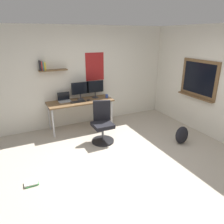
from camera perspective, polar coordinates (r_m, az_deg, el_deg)
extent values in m
plane|color=#ADA393|center=(4.23, 4.50, -13.96)|extent=(5.20, 5.20, 0.00)
cube|color=silver|center=(5.84, -7.47, 9.48)|extent=(5.00, 0.10, 2.60)
cube|color=brown|center=(5.45, -15.60, 10.82)|extent=(0.68, 0.20, 0.02)
cube|color=#A51E1E|center=(5.84, -4.67, 12.08)|extent=(0.52, 0.01, 0.74)
cube|color=black|center=(5.41, -18.87, 11.79)|extent=(0.04, 0.14, 0.23)
cube|color=#C63833|center=(5.42, -18.47, 11.72)|extent=(0.03, 0.14, 0.21)
cube|color=teal|center=(5.42, -18.16, 11.74)|extent=(0.02, 0.14, 0.20)
cube|color=gold|center=(5.43, -17.74, 11.68)|extent=(0.04, 0.14, 0.18)
cube|color=brown|center=(5.70, 22.43, 8.39)|extent=(0.04, 1.10, 0.90)
cube|color=black|center=(5.69, 22.33, 8.38)|extent=(0.01, 0.94, 0.76)
cube|color=brown|center=(5.77, 21.52, 3.86)|extent=(0.12, 1.10, 0.03)
cube|color=brown|center=(5.53, -8.54, 2.84)|extent=(1.68, 0.62, 0.03)
cylinder|color=#B7B7BC|center=(5.27, -15.58, -3.01)|extent=(0.04, 0.04, 0.72)
cylinder|color=#B7B7BC|center=(5.71, -0.10, -0.40)|extent=(0.04, 0.04, 0.72)
cylinder|color=#B7B7BC|center=(5.73, -16.55, -1.21)|extent=(0.04, 0.04, 0.72)
cylinder|color=#B7B7BC|center=(6.13, -2.13, 1.08)|extent=(0.04, 0.04, 0.72)
cylinder|color=black|center=(5.01, -2.48, -7.78)|extent=(0.52, 0.52, 0.04)
cylinder|color=#4C4C51|center=(4.93, -2.52, -5.83)|extent=(0.05, 0.05, 0.34)
cube|color=black|center=(4.84, -2.56, -3.54)|extent=(0.44, 0.44, 0.09)
cube|color=black|center=(4.92, -2.78, 0.43)|extent=(0.40, 0.20, 0.48)
cube|color=#ADAFB5|center=(5.53, -12.62, 2.84)|extent=(0.31, 0.21, 0.02)
cube|color=black|center=(5.60, -12.96, 4.22)|extent=(0.31, 0.01, 0.21)
cylinder|color=#38383D|center=(5.64, -8.48, 3.41)|extent=(0.17, 0.17, 0.01)
cylinder|color=#38383D|center=(5.62, -8.52, 4.17)|extent=(0.03, 0.03, 0.14)
cube|color=black|center=(5.55, -8.61, 6.37)|extent=(0.46, 0.02, 0.31)
cylinder|color=#38383D|center=(5.77, -4.51, 3.97)|extent=(0.17, 0.17, 0.01)
cylinder|color=#38383D|center=(5.75, -4.53, 4.71)|extent=(0.03, 0.03, 0.14)
cube|color=black|center=(5.69, -4.55, 6.87)|extent=(0.46, 0.02, 0.31)
cube|color=black|center=(5.43, -9.14, 2.76)|extent=(0.37, 0.13, 0.02)
ellipsoid|color=#262628|center=(5.51, -6.37, 3.23)|extent=(0.10, 0.06, 0.03)
cylinder|color=#334CA5|center=(5.74, -1.43, 4.35)|extent=(0.08, 0.08, 0.09)
ellipsoid|color=black|center=(5.11, 18.33, -5.93)|extent=(0.32, 0.22, 0.42)
cube|color=#3D934C|center=(3.99, -20.82, -17.65)|extent=(0.22, 0.16, 0.02)
cube|color=silver|center=(3.98, -21.04, -17.38)|extent=(0.22, 0.16, 0.02)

